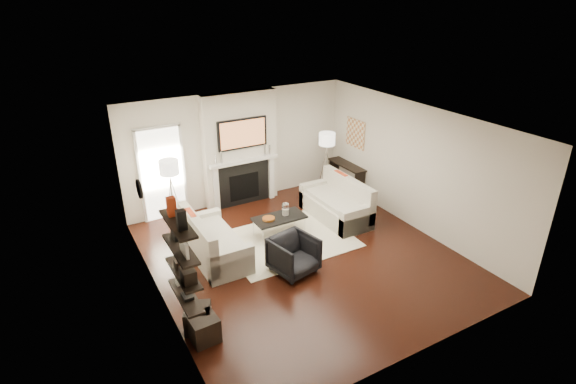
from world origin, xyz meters
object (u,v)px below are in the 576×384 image
lamp_left_shade (169,167)px  loveseat_left_base (216,248)px  coffee_table (279,218)px  armchair (294,253)px  ottoman_near (198,318)px  loveseat_right_base (335,210)px  lamp_right_shade (327,139)px

lamp_left_shade → loveseat_left_base: bearing=-76.6°
coffee_table → lamp_left_shade: 2.51m
loveseat_left_base → armchair: (1.08, -1.16, 0.17)m
coffee_table → ottoman_near: size_ratio=2.75×
loveseat_left_base → armchair: 1.60m
ottoman_near → loveseat_right_base: bearing=26.8°
loveseat_right_base → lamp_right_shade: lamp_right_shade is taller
loveseat_left_base → lamp_right_shade: (3.55, 1.47, 1.24)m
armchair → lamp_right_shade: bearing=34.9°
armchair → lamp_right_shade: 3.76m
lamp_left_shade → lamp_right_shade: bearing=-0.2°
lamp_left_shade → lamp_right_shade: (3.90, -0.02, 0.00)m
lamp_right_shade → lamp_left_shade: bearing=179.8°
loveseat_left_base → lamp_right_shade: 4.03m
loveseat_right_base → coffee_table: 1.49m
loveseat_right_base → coffee_table: same height
coffee_table → ottoman_near: coffee_table is taller
lamp_left_shade → ottoman_near: lamp_left_shade is taller
coffee_table → lamp_right_shade: lamp_right_shade is taller
loveseat_left_base → lamp_left_shade: 1.97m
loveseat_left_base → coffee_table: 1.52m
loveseat_left_base → ottoman_near: bearing=-118.7°
loveseat_left_base → loveseat_right_base: (2.97, 0.22, 0.00)m
loveseat_left_base → ottoman_near: 2.03m
loveseat_left_base → coffee_table: (1.50, 0.17, 0.19)m
loveseat_left_base → armchair: bearing=-47.1°
ottoman_near → lamp_right_shade: bearing=35.7°
loveseat_left_base → loveseat_right_base: size_ratio=1.00×
coffee_table → lamp_left_shade: size_ratio=2.75×
loveseat_right_base → ottoman_near: size_ratio=4.50×
coffee_table → lamp_right_shade: (2.04, 1.30, 1.05)m
loveseat_right_base → armchair: armchair is taller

